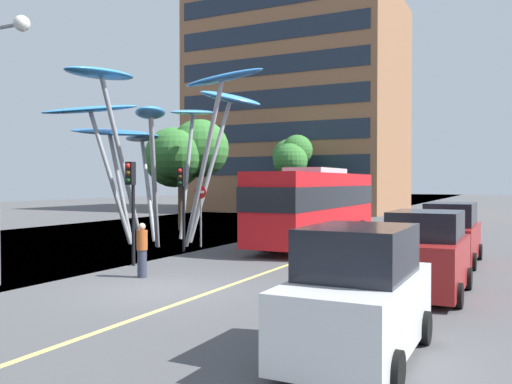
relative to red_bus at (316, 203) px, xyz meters
The scene contains 15 objects.
ground 12.03m from the red_bus, 94.14° to the right, with size 120.00×240.00×0.10m.
red_bus is the anchor object (origin of this frame).
leaf_sculpture 8.46m from the red_bus, 155.70° to the right, with size 11.04×11.49×7.76m.
traffic_light_kerb_near 9.61m from the red_bus, 111.99° to the right, with size 0.28×0.42×3.64m.
traffic_light_kerb_far 6.49m from the red_bus, 129.67° to the right, with size 0.28×0.42×3.55m.
traffic_light_island_mid 4.40m from the red_bus, 162.29° to the left, with size 0.28×0.42×3.44m.
car_parked_near 16.23m from the red_bus, 67.49° to the right, with size 1.95×4.05×2.20m.
car_parked_mid 11.33m from the red_bus, 55.42° to the right, with size 2.04×3.91×2.18m.
car_parked_far 7.18m from the red_bus, 27.22° to the right, with size 1.93×4.45×2.19m.
street_lamp 14.37m from the red_bus, 108.41° to the right, with size 1.40×0.44×7.50m.
tree_pavement_near 11.58m from the red_bus, 157.00° to the left, with size 5.54×4.86×6.85m.
tree_pavement_far 20.70m from the red_bus, 115.85° to the left, with size 3.90×4.74×6.90m.
pedestrian 10.75m from the red_bus, 99.90° to the right, with size 0.34×0.34×1.68m.
no_entry_sign 5.39m from the red_bus, 144.17° to the right, with size 0.60×0.12×2.78m.
backdrop_building 32.47m from the red_bus, 113.00° to the left, with size 19.82×15.47×21.40m.
Camera 1 is at (8.79, -11.94, 2.95)m, focal length 37.83 mm.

